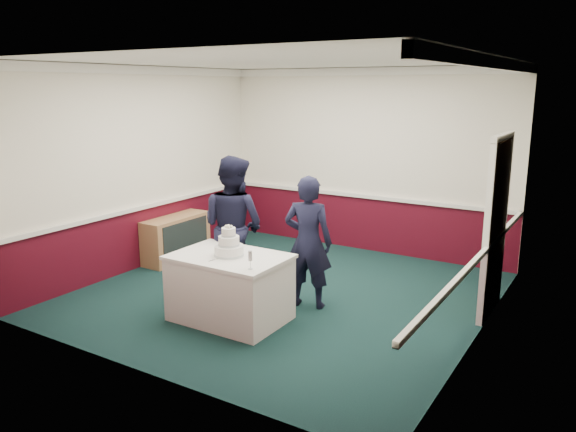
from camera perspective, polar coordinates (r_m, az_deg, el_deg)
The scene contains 9 objects.
ground at distance 7.56m, azimuth -0.34°, elevation -7.90°, with size 5.00×5.00×0.00m, color #132E2F.
room_shell at distance 7.58m, azimuth 2.61°, elevation 7.46°, with size 5.00×5.00×3.00m.
sideboard at distance 9.08m, azimuth -11.27°, elevation -2.21°, with size 0.41×1.20×0.70m.
cake_table at distance 6.67m, azimuth -5.92°, elevation -7.20°, with size 1.32×0.92×0.79m.
wedding_cake at distance 6.52m, azimuth -6.02°, elevation -3.07°, with size 0.35×0.35×0.36m.
cake_knife at distance 6.42m, azimuth -7.30°, elevation -4.38°, with size 0.01×0.22×0.01m, color silver.
champagne_flute at distance 6.01m, azimuth -3.86°, elevation -4.16°, with size 0.05×0.05×0.21m.
person_man at distance 7.35m, azimuth -5.59°, elevation -1.03°, with size 0.90×0.70×1.85m, color black.
person_woman at distance 6.91m, azimuth 2.05°, elevation -2.67°, with size 0.61×0.40×1.66m, color black.
Camera 1 is at (3.73, -5.99, 2.70)m, focal length 35.00 mm.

